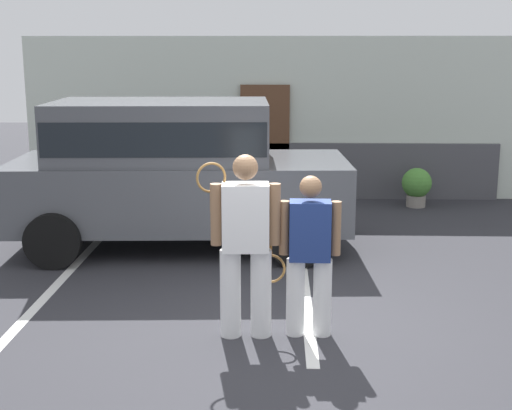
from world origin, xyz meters
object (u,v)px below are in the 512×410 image
parked_suv (173,167)px  tennis_player_man (245,243)px  potted_plant_by_porch (417,185)px  tennis_player_woman (309,254)px

parked_suv → tennis_player_man: size_ratio=2.62×
parked_suv → tennis_player_man: 3.35m
potted_plant_by_porch → tennis_player_man: bearing=-115.2°
potted_plant_by_porch → parked_suv: bearing=-145.1°
tennis_player_woman → potted_plant_by_porch: (2.15, 5.82, -0.44)m
parked_suv → potted_plant_by_porch: parked_suv is taller
parked_suv → tennis_player_man: parked_suv is taller
tennis_player_man → tennis_player_woman: 0.62m
tennis_player_man → potted_plant_by_porch: size_ratio=2.59×
parked_suv → potted_plant_by_porch: (3.91, 2.73, -0.76)m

